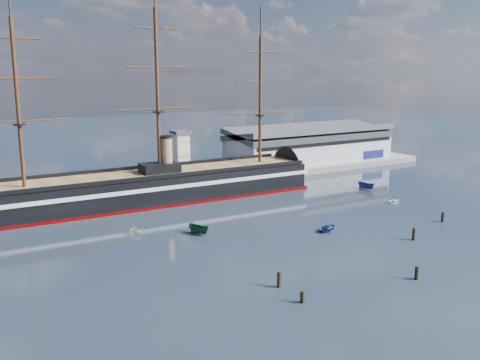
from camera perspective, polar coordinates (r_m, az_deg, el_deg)
ground at (r=131.88m, az=-1.12°, el=-3.46°), size 600.00×600.00×0.00m
quay at (r=167.24m, az=-4.51°, el=-0.28°), size 180.00×18.00×2.00m
warehouse at (r=195.46m, az=7.49°, el=3.75°), size 63.00×21.00×11.60m
quay_tower at (r=159.79m, az=-6.30°, el=2.69°), size 5.00×5.00×15.00m
warship at (r=142.64m, az=-9.87°, el=-0.81°), size 113.07×18.37×53.94m
motorboat_a at (r=114.98m, az=-4.41°, el=-5.76°), size 6.76×4.44×2.54m
motorboat_b at (r=118.74m, az=9.32°, el=-5.32°), size 2.66×3.80×1.65m
motorboat_d at (r=116.69m, az=-11.15°, el=-5.69°), size 6.03×4.38×2.03m
motorboat_e at (r=147.19m, az=16.26°, el=-2.34°), size 1.42×2.82×1.26m
motorboat_f at (r=161.69m, az=13.29°, el=-0.96°), size 6.96×3.52×2.66m
piling_near_left at (r=87.89m, az=4.17°, el=-11.33°), size 0.64×0.64×3.33m
piling_near_mid at (r=95.33m, az=18.28°, el=-10.04°), size 0.64×0.64×3.00m
piling_near_right at (r=116.26m, az=18.01°, el=-6.11°), size 0.64×0.64×3.27m
piling_far_right at (r=132.19m, az=20.77°, el=-4.19°), size 0.64×0.64×3.06m
piling_extra at (r=82.80m, az=6.65°, el=-12.87°), size 0.64×0.64×2.55m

